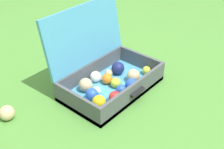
% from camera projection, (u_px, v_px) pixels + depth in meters
% --- Properties ---
extents(ground_plane, '(16.00, 16.00, 0.00)m').
position_uv_depth(ground_plane, '(103.00, 92.00, 1.76)').
color(ground_plane, '#4C8C38').
extents(open_suitcase, '(0.59, 0.45, 0.48)m').
position_uv_depth(open_suitcase, '(106.00, 73.00, 1.75)').
color(open_suitcase, '#4799C6').
rests_on(open_suitcase, ground).
extents(stray_ball_on_grass, '(0.08, 0.08, 0.08)m').
position_uv_depth(stray_ball_on_grass, '(7.00, 113.00, 1.54)').
color(stray_ball_on_grass, '#D1B784').
rests_on(stray_ball_on_grass, ground).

